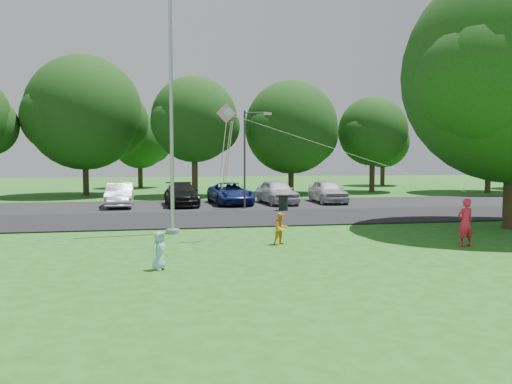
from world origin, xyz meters
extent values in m
plane|color=#1E5F19|center=(0.00, 0.00, 0.00)|extent=(120.00, 120.00, 0.00)
cube|color=black|center=(0.00, 9.00, 0.03)|extent=(60.00, 6.00, 0.06)
cube|color=black|center=(0.00, 15.50, 0.03)|extent=(42.00, 7.00, 0.06)
cylinder|color=#B7BABF|center=(-3.50, 5.00, 5.00)|extent=(0.14, 0.14, 10.00)
cylinder|color=gray|center=(-3.50, 5.00, 0.08)|extent=(0.50, 0.50, 0.16)
cylinder|color=#3F3F44|center=(0.53, 13.00, 2.70)|extent=(0.11, 0.11, 5.40)
cylinder|color=#3F3F44|center=(1.12, 12.78, 5.27)|extent=(1.21, 0.50, 0.08)
cube|color=silver|center=(1.72, 12.57, 5.20)|extent=(0.45, 0.32, 0.13)
cylinder|color=black|center=(2.39, 11.68, 0.40)|extent=(0.49, 0.49, 0.79)
cylinder|color=black|center=(2.39, 11.68, 0.81)|extent=(0.53, 0.53, 0.04)
cylinder|color=#332316|center=(9.93, 3.89, 1.57)|extent=(0.62, 0.62, 3.13)
sphere|color=#11340E|center=(8.17, 2.80, 5.77)|extent=(5.28, 5.28, 5.28)
sphere|color=#11340E|center=(7.63, 2.89, 5.73)|extent=(4.57, 4.57, 4.57)
cylinder|color=#332316|center=(-9.60, 25.24, 1.60)|extent=(0.44, 0.44, 3.19)
sphere|color=#11340E|center=(-9.60, 25.24, 6.17)|extent=(8.50, 8.50, 8.50)
sphere|color=#11340E|center=(-7.68, 26.09, 5.53)|extent=(5.53, 5.53, 5.53)
sphere|color=#11340E|center=(-11.30, 24.17, 5.74)|extent=(5.10, 5.10, 5.10)
cylinder|color=#332316|center=(-1.58, 22.90, 1.71)|extent=(0.44, 0.44, 3.43)
sphere|color=#11340E|center=(-1.58, 22.90, 5.62)|extent=(6.27, 6.27, 6.27)
sphere|color=#11340E|center=(-0.17, 23.53, 5.15)|extent=(4.07, 4.07, 4.07)
sphere|color=#11340E|center=(-2.84, 22.12, 5.31)|extent=(3.76, 3.76, 3.76)
cylinder|color=#332316|center=(6.03, 24.17, 1.33)|extent=(0.44, 0.44, 2.66)
sphere|color=#11340E|center=(6.03, 24.17, 5.20)|extent=(7.27, 7.27, 7.27)
sphere|color=#11340E|center=(7.66, 24.89, 4.66)|extent=(4.72, 4.72, 4.72)
sphere|color=#11340E|center=(4.57, 23.26, 4.84)|extent=(4.36, 4.36, 4.36)
cylinder|color=#332316|center=(13.12, 24.89, 1.51)|extent=(0.44, 0.44, 3.02)
sphere|color=#11340E|center=(13.12, 24.89, 5.00)|extent=(5.67, 5.67, 5.67)
sphere|color=#11340E|center=(14.39, 25.46, 4.58)|extent=(3.68, 3.68, 3.68)
sphere|color=#11340E|center=(11.98, 24.18, 4.72)|extent=(3.40, 3.40, 3.40)
cylinder|color=#332316|center=(21.92, 22.25, 1.71)|extent=(0.44, 0.44, 3.42)
sphere|color=#11340E|center=(21.92, 22.25, 6.49)|extent=(8.77, 8.77, 8.77)
sphere|color=#11340E|center=(23.89, 23.13, 5.84)|extent=(5.70, 5.70, 5.70)
sphere|color=#11340E|center=(20.17, 21.15, 6.06)|extent=(5.26, 5.26, 5.26)
cylinder|color=#332316|center=(-6.00, 34.00, 1.30)|extent=(0.44, 0.44, 2.60)
sphere|color=#11340E|center=(-6.00, 34.00, 4.42)|extent=(5.20, 5.20, 5.20)
sphere|color=#11340E|center=(-4.83, 34.52, 4.03)|extent=(3.38, 3.38, 3.38)
sphere|color=#11340E|center=(-7.04, 33.35, 4.16)|extent=(3.12, 3.12, 3.12)
cylinder|color=#332316|center=(18.00, 33.50, 1.30)|extent=(0.44, 0.44, 2.60)
sphere|color=#11340E|center=(18.00, 33.50, 4.42)|extent=(5.20, 5.20, 5.20)
sphere|color=#11340E|center=(19.17, 34.02, 4.03)|extent=(3.38, 3.38, 3.38)
sphere|color=#11340E|center=(16.96, 32.85, 4.16)|extent=(3.12, 3.12, 3.12)
imported|color=silver|center=(-6.30, 15.23, 0.74)|extent=(1.59, 4.17, 1.36)
imported|color=black|center=(-2.83, 15.29, 0.72)|extent=(2.06, 4.65, 1.33)
imported|color=navy|center=(0.09, 15.64, 0.71)|extent=(2.56, 4.83, 1.29)
imported|color=silver|center=(2.88, 15.38, 0.79)|extent=(2.16, 4.43, 1.46)
imported|color=silver|center=(6.17, 15.61, 0.77)|extent=(1.75, 4.20, 1.42)
imported|color=red|center=(5.73, 0.55, 0.77)|extent=(0.60, 0.43, 1.55)
imported|color=#FF9F28|center=(-0.03, 1.97, 0.53)|extent=(0.63, 0.57, 1.06)
imported|color=#8DC9D8|center=(-3.94, -1.08, 0.49)|extent=(0.55, 0.57, 0.98)
cube|color=pink|center=(-1.68, 3.15, 4.37)|extent=(0.68, 0.07, 0.68)
cube|color=#8CC6E5|center=(-1.63, 3.12, 4.39)|extent=(0.33, 0.04, 0.33)
cylinder|color=white|center=(2.02, 1.85, 3.06)|extent=(7.41, 2.61, 2.63)
cylinder|color=pink|center=(-1.78, 3.15, 3.21)|extent=(0.22, 0.28, 1.81)
cylinder|color=pink|center=(-1.58, 3.20, 3.06)|extent=(0.25, 0.47, 2.07)
cylinder|color=pink|center=(-1.68, 3.07, 2.92)|extent=(0.27, 0.69, 2.31)
camera|label=1|loc=(-3.78, -13.89, 2.87)|focal=35.00mm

